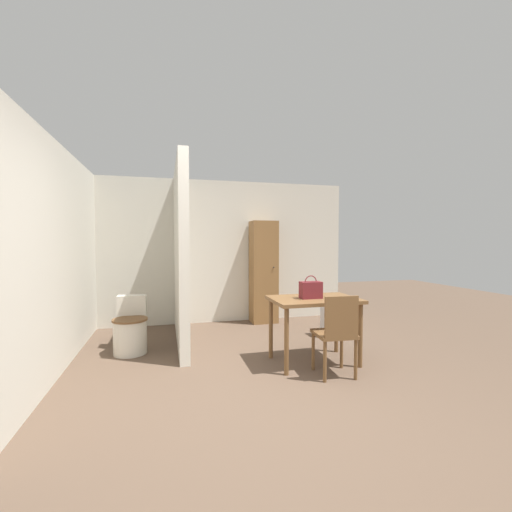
{
  "coord_description": "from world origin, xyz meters",
  "views": [
    {
      "loc": [
        -0.83,
        -2.72,
        1.44
      ],
      "look_at": [
        0.29,
        1.5,
        1.25
      ],
      "focal_mm": 24.0,
      "sensor_mm": 36.0,
      "label": 1
    }
  ],
  "objects_px": {
    "space_heater": "(332,318)",
    "dining_table": "(314,306)",
    "wooden_chair": "(337,332)",
    "toilet": "(131,330)",
    "handbag": "(311,290)",
    "wooden_cabinet": "(263,272)"
  },
  "relations": [
    {
      "from": "space_heater",
      "to": "dining_table",
      "type": "bearing_deg",
      "value": -127.53
    },
    {
      "from": "wooden_chair",
      "to": "toilet",
      "type": "bearing_deg",
      "value": 151.06
    },
    {
      "from": "dining_table",
      "to": "handbag",
      "type": "relative_size",
      "value": 3.75
    },
    {
      "from": "dining_table",
      "to": "space_heater",
      "type": "height_order",
      "value": "dining_table"
    },
    {
      "from": "toilet",
      "to": "wooden_chair",
      "type": "bearing_deg",
      "value": -33.02
    },
    {
      "from": "space_heater",
      "to": "toilet",
      "type": "bearing_deg",
      "value": -179.44
    },
    {
      "from": "handbag",
      "to": "space_heater",
      "type": "height_order",
      "value": "handbag"
    },
    {
      "from": "wooden_cabinet",
      "to": "dining_table",
      "type": "bearing_deg",
      "value": -89.7
    },
    {
      "from": "dining_table",
      "to": "wooden_chair",
      "type": "height_order",
      "value": "wooden_chair"
    },
    {
      "from": "dining_table",
      "to": "handbag",
      "type": "bearing_deg",
      "value": -160.98
    },
    {
      "from": "dining_table",
      "to": "space_heater",
      "type": "bearing_deg",
      "value": 52.47
    },
    {
      "from": "dining_table",
      "to": "wooden_chair",
      "type": "xyz_separation_m",
      "value": [
        0.04,
        -0.47,
        -0.18
      ]
    },
    {
      "from": "dining_table",
      "to": "wooden_chair",
      "type": "distance_m",
      "value": 0.5
    },
    {
      "from": "dining_table",
      "to": "space_heater",
      "type": "relative_size",
      "value": 1.85
    },
    {
      "from": "toilet",
      "to": "space_heater",
      "type": "xyz_separation_m",
      "value": [
        2.88,
        0.03,
        -0.02
      ]
    },
    {
      "from": "handbag",
      "to": "wooden_cabinet",
      "type": "height_order",
      "value": "wooden_cabinet"
    },
    {
      "from": "wooden_chair",
      "to": "handbag",
      "type": "height_order",
      "value": "handbag"
    },
    {
      "from": "handbag",
      "to": "wooden_cabinet",
      "type": "bearing_deg",
      "value": 88.9
    },
    {
      "from": "handbag",
      "to": "space_heater",
      "type": "xyz_separation_m",
      "value": [
        0.8,
        0.99,
        -0.6
      ]
    },
    {
      "from": "wooden_cabinet",
      "to": "toilet",
      "type": "bearing_deg",
      "value": -151.31
    },
    {
      "from": "space_heater",
      "to": "handbag",
      "type": "bearing_deg",
      "value": -128.88
    },
    {
      "from": "wooden_chair",
      "to": "space_heater",
      "type": "distance_m",
      "value": 1.62
    }
  ]
}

